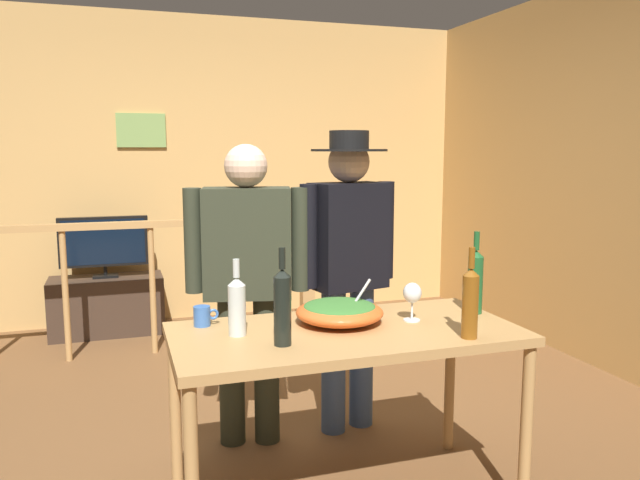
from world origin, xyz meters
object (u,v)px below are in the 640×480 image
(mug_blue, at_px, (203,316))
(person_standing_right, at_px, (348,256))
(stair_railing, at_px, (178,265))
(wine_bottle_dark, at_px, (282,305))
(wine_bottle_green, at_px, (475,280))
(wine_bottle_amber, at_px, (470,302))
(wine_glass, at_px, (412,294))
(person_standing_left, at_px, (248,270))
(framed_picture, at_px, (141,130))
(flat_screen_tv, at_px, (104,243))
(serving_table, at_px, (346,348))
(salad_bowl, at_px, (340,311))
(wine_bottle_clear, at_px, (237,305))
(tv_console, at_px, (107,305))

(mug_blue, bearing_deg, person_standing_right, 28.64)
(stair_railing, distance_m, wine_bottle_dark, 2.48)
(wine_bottle_green, bearing_deg, wine_bottle_amber, -124.70)
(wine_glass, height_order, wine_bottle_green, wine_bottle_green)
(person_standing_left, bearing_deg, person_standing_right, -167.12)
(framed_picture, height_order, stair_railing, framed_picture)
(mug_blue, height_order, person_standing_left, person_standing_left)
(flat_screen_tv, relative_size, wine_bottle_amber, 1.91)
(stair_railing, relative_size, serving_table, 2.15)
(wine_glass, distance_m, wine_bottle_green, 0.33)
(person_standing_left, bearing_deg, salad_bowl, 127.88)
(wine_bottle_clear, height_order, person_standing_right, person_standing_right)
(tv_console, xyz_separation_m, person_standing_right, (1.27, -2.29, 0.72))
(stair_railing, xyz_separation_m, wine_bottle_dark, (0.17, -2.46, 0.27))
(framed_picture, xyz_separation_m, person_standing_left, (0.39, -2.58, -0.77))
(flat_screen_tv, bearing_deg, person_standing_left, -72.19)
(salad_bowl, relative_size, mug_blue, 3.53)
(wine_bottle_green, relative_size, mug_blue, 3.52)
(serving_table, bearing_deg, person_standing_right, 68.63)
(flat_screen_tv, xyz_separation_m, serving_table, (1.00, -2.95, -0.07))
(wine_bottle_dark, relative_size, wine_bottle_green, 1.00)
(salad_bowl, height_order, wine_bottle_dark, wine_bottle_dark)
(tv_console, bearing_deg, stair_railing, -50.62)
(framed_picture, relative_size, serving_table, 0.28)
(flat_screen_tv, height_order, wine_bottle_amber, wine_bottle_amber)
(flat_screen_tv, relative_size, wine_glass, 4.11)
(wine_bottle_clear, height_order, wine_bottle_green, wine_bottle_green)
(wine_bottle_green, bearing_deg, stair_railing, 116.26)
(wine_glass, distance_m, person_standing_right, 0.66)
(flat_screen_tv, xyz_separation_m, mug_blue, (0.44, -2.71, 0.05))
(salad_bowl, distance_m, mug_blue, 0.58)
(wine_bottle_green, bearing_deg, person_standing_left, 145.84)
(stair_railing, height_order, serving_table, stair_railing)
(mug_blue, bearing_deg, wine_bottle_green, -8.15)
(serving_table, distance_m, wine_bottle_green, 0.69)
(stair_railing, relative_size, salad_bowl, 8.21)
(person_standing_left, relative_size, person_standing_right, 0.96)
(flat_screen_tv, bearing_deg, person_standing_right, -60.69)
(tv_console, xyz_separation_m, serving_table, (1.00, -2.98, 0.46))
(stair_railing, height_order, wine_glass, stair_railing)
(wine_glass, bearing_deg, framed_picture, 106.80)
(framed_picture, height_order, wine_glass, framed_picture)
(serving_table, xyz_separation_m, wine_bottle_dark, (-0.30, -0.12, 0.23))
(tv_console, relative_size, salad_bowl, 2.39)
(wine_bottle_amber, bearing_deg, mug_blue, 152.95)
(wine_bottle_dark, distance_m, wine_bottle_clear, 0.23)
(mug_blue, bearing_deg, tv_console, 99.08)
(flat_screen_tv, bearing_deg, wine_bottle_green, -60.25)
(wine_bottle_dark, xyz_separation_m, person_standing_left, (0.03, 0.81, -0.02))
(wine_glass, height_order, wine_bottle_dark, wine_bottle_dark)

